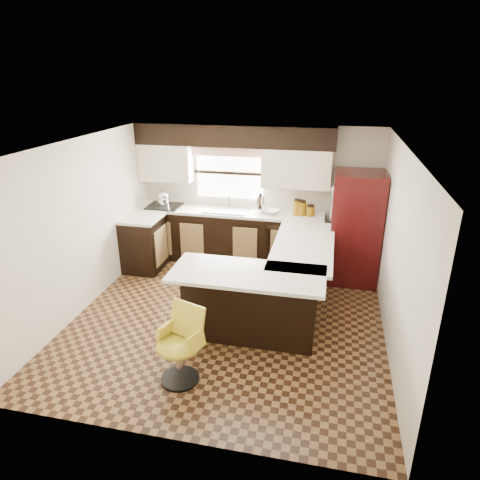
% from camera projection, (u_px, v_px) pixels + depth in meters
% --- Properties ---
extents(floor, '(4.40, 4.40, 0.00)m').
position_uv_depth(floor, '(229.00, 317.00, 6.02)').
color(floor, '#49301A').
rests_on(floor, ground).
extents(ceiling, '(4.40, 4.40, 0.00)m').
position_uv_depth(ceiling, '(227.00, 145.00, 5.13)').
color(ceiling, silver).
rests_on(ceiling, wall_back).
extents(wall_back, '(4.40, 0.00, 4.40)m').
position_uv_depth(wall_back, '(258.00, 194.00, 7.57)').
color(wall_back, beige).
rests_on(wall_back, floor).
extents(wall_front, '(4.40, 0.00, 4.40)m').
position_uv_depth(wall_front, '(165.00, 331.00, 3.58)').
color(wall_front, beige).
rests_on(wall_front, floor).
extents(wall_left, '(0.00, 4.40, 4.40)m').
position_uv_depth(wall_left, '(83.00, 226.00, 5.99)').
color(wall_left, beige).
rests_on(wall_left, floor).
extents(wall_right, '(0.00, 4.40, 4.40)m').
position_uv_depth(wall_right, '(397.00, 251.00, 5.15)').
color(wall_right, beige).
rests_on(wall_right, floor).
extents(base_cab_back, '(3.30, 0.60, 0.90)m').
position_uv_depth(base_cab_back, '(229.00, 237.00, 7.66)').
color(base_cab_back, black).
rests_on(base_cab_back, floor).
extents(base_cab_left, '(0.60, 0.70, 0.90)m').
position_uv_depth(base_cab_left, '(144.00, 244.00, 7.34)').
color(base_cab_left, black).
rests_on(base_cab_left, floor).
extents(counter_back, '(3.30, 0.60, 0.04)m').
position_uv_depth(counter_back, '(229.00, 212.00, 7.49)').
color(counter_back, silver).
rests_on(counter_back, base_cab_back).
extents(counter_left, '(0.60, 0.70, 0.04)m').
position_uv_depth(counter_left, '(142.00, 218.00, 7.17)').
color(counter_left, silver).
rests_on(counter_left, base_cab_left).
extents(soffit, '(3.40, 0.35, 0.36)m').
position_uv_depth(soffit, '(233.00, 136.00, 7.11)').
color(soffit, black).
rests_on(soffit, wall_back).
extents(upper_cab_left, '(0.94, 0.35, 0.64)m').
position_uv_depth(upper_cab_left, '(166.00, 162.00, 7.54)').
color(upper_cab_left, beige).
rests_on(upper_cab_left, wall_back).
extents(upper_cab_right, '(1.14, 0.35, 0.64)m').
position_uv_depth(upper_cab_right, '(297.00, 168.00, 7.08)').
color(upper_cab_right, beige).
rests_on(upper_cab_right, wall_back).
extents(window_pane, '(1.20, 0.02, 0.90)m').
position_uv_depth(window_pane, '(230.00, 173.00, 7.52)').
color(window_pane, white).
rests_on(window_pane, wall_back).
extents(valance, '(1.30, 0.06, 0.18)m').
position_uv_depth(valance, '(229.00, 151.00, 7.34)').
color(valance, '#D19B93').
rests_on(valance, wall_back).
extents(sink, '(0.75, 0.45, 0.03)m').
position_uv_depth(sink, '(226.00, 210.00, 7.47)').
color(sink, '#B2B2B7').
rests_on(sink, counter_back).
extents(dishwasher, '(0.58, 0.03, 0.78)m').
position_uv_depth(dishwasher, '(283.00, 249.00, 7.21)').
color(dishwasher, black).
rests_on(dishwasher, floor).
extents(cooktop, '(0.58, 0.50, 0.02)m').
position_uv_depth(cooktop, '(164.00, 206.00, 7.70)').
color(cooktop, black).
rests_on(cooktop, counter_back).
extents(peninsula_long, '(0.60, 1.95, 0.90)m').
position_uv_depth(peninsula_long, '(298.00, 275.00, 6.24)').
color(peninsula_long, black).
rests_on(peninsula_long, floor).
extents(peninsula_return, '(1.65, 0.60, 0.90)m').
position_uv_depth(peninsula_return, '(250.00, 304.00, 5.46)').
color(peninsula_return, black).
rests_on(peninsula_return, floor).
extents(counter_pen_long, '(0.84, 1.95, 0.04)m').
position_uv_depth(counter_pen_long, '(304.00, 245.00, 6.05)').
color(counter_pen_long, silver).
rests_on(counter_pen_long, peninsula_long).
extents(counter_pen_return, '(1.89, 0.84, 0.04)m').
position_uv_depth(counter_pen_return, '(248.00, 274.00, 5.21)').
color(counter_pen_return, silver).
rests_on(counter_pen_return, peninsula_return).
extents(refrigerator, '(0.77, 0.74, 1.80)m').
position_uv_depth(refrigerator, '(355.00, 228.00, 6.79)').
color(refrigerator, '#370909').
rests_on(refrigerator, floor).
extents(bar_chair, '(0.60, 0.60, 0.88)m').
position_uv_depth(bar_chair, '(178.00, 347.00, 4.63)').
color(bar_chair, gold).
rests_on(bar_chair, floor).
extents(kettle, '(0.22, 0.22, 0.29)m').
position_uv_depth(kettle, '(163.00, 197.00, 7.64)').
color(kettle, silver).
rests_on(kettle, cooktop).
extents(percolator, '(0.15, 0.15, 0.31)m').
position_uv_depth(percolator, '(260.00, 204.00, 7.31)').
color(percolator, silver).
rests_on(percolator, counter_back).
extents(mixing_bowl, '(0.34, 0.34, 0.07)m').
position_uv_depth(mixing_bowl, '(271.00, 212.00, 7.32)').
color(mixing_bowl, white).
rests_on(mixing_bowl, counter_back).
extents(canister_large, '(0.13, 0.13, 0.25)m').
position_uv_depth(canister_large, '(297.00, 208.00, 7.22)').
color(canister_large, '#7B5606').
rests_on(canister_large, counter_back).
extents(canister_med, '(0.14, 0.14, 0.23)m').
position_uv_depth(canister_med, '(302.00, 209.00, 7.21)').
color(canister_med, '#7B5606').
rests_on(canister_med, counter_back).
extents(canister_small, '(0.14, 0.14, 0.16)m').
position_uv_depth(canister_small, '(310.00, 211.00, 7.19)').
color(canister_small, '#7B5606').
rests_on(canister_small, counter_back).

